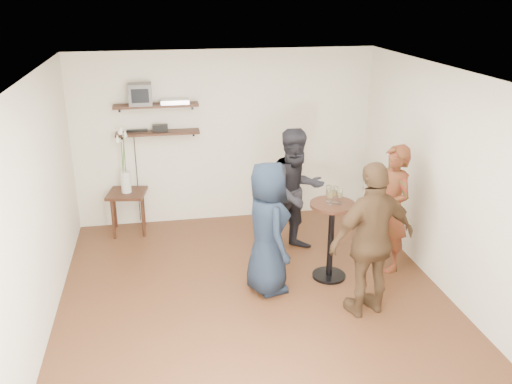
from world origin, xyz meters
TOP-DOWN VIEW (x-y plane):
  - room at (0.00, 0.00)m, footprint 4.58×5.08m
  - shelf_upper at (-1.00, 2.38)m, footprint 1.20×0.25m
  - shelf_lower at (-1.00, 2.38)m, footprint 1.20×0.25m
  - crt_monitor at (-1.21, 2.38)m, footprint 0.32×0.30m
  - dvd_deck at (-0.73, 2.38)m, footprint 0.40×0.24m
  - radio at (-0.96, 2.38)m, footprint 0.22×0.10m
  - power_strip at (-1.29, 2.42)m, footprint 0.30×0.05m
  - side_table at (-1.50, 2.20)m, footprint 0.61×0.61m
  - vase_lilies at (-1.50, 2.20)m, footprint 0.20×0.20m
  - drinks_table at (1.01, 0.36)m, footprint 0.55×0.55m
  - wine_glass_fl at (0.96, 0.32)m, footprint 0.07×0.07m
  - wine_glass_fr at (1.08, 0.33)m, footprint 0.06×0.06m
  - wine_glass_bl at (0.98, 0.43)m, footprint 0.07×0.07m
  - wine_glass_br at (1.04, 0.38)m, footprint 0.07×0.07m
  - person_plaid at (1.84, 0.49)m, footprint 0.48×0.65m
  - person_dark at (0.77, 1.16)m, footprint 1.00×0.87m
  - person_navy at (0.19, 0.23)m, footprint 0.63×0.86m
  - person_brown at (1.19, -0.45)m, footprint 1.10×0.64m

SIDE VIEW (x-z plane):
  - side_table at x=-1.50m, z-range 0.21..0.84m
  - drinks_table at x=1.01m, z-range 0.14..1.14m
  - person_navy at x=0.19m, z-range 0.00..1.60m
  - person_plaid at x=1.84m, z-range 0.00..1.64m
  - person_dark at x=0.77m, z-range 0.00..1.73m
  - person_brown at x=1.19m, z-range 0.00..1.76m
  - vase_lilies at x=-1.50m, z-range 0.44..1.45m
  - wine_glass_fr at x=1.08m, z-range 1.03..1.22m
  - wine_glass_fl at x=0.96m, z-range 1.03..1.24m
  - wine_glass_bl at x=0.98m, z-range 1.04..1.24m
  - wine_glass_br at x=1.04m, z-range 1.04..1.24m
  - room at x=0.00m, z-range -0.04..2.64m
  - shelf_lower at x=-1.00m, z-range 1.43..1.47m
  - power_strip at x=-1.29m, z-range 1.47..1.50m
  - radio at x=-0.96m, z-range 1.47..1.57m
  - shelf_upper at x=-1.00m, z-range 1.83..1.87m
  - dvd_deck at x=-0.73m, z-range 1.87..1.93m
  - crt_monitor at x=-1.21m, z-range 1.87..2.17m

